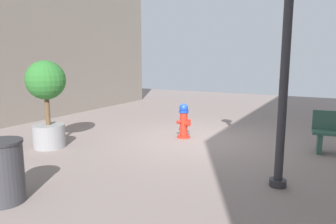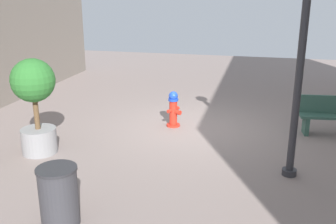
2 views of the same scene
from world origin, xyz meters
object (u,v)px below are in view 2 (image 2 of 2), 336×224
planter_tree (35,98)px  bench_near (336,115)px  fire_hydrant (173,109)px  trash_bin (59,196)px  street_lamp (303,42)px

planter_tree → bench_near: bearing=-157.0°
fire_hydrant → bench_near: (-3.98, -0.36, 0.03)m
fire_hydrant → planter_tree: bearing=44.0°
bench_near → planter_tree: planter_tree is taller
fire_hydrant → bench_near: 4.00m
bench_near → trash_bin: size_ratio=1.88×
fire_hydrant → trash_bin: 4.80m
fire_hydrant → planter_tree: (2.46, 2.37, 0.76)m
trash_bin → street_lamp: bearing=-143.8°
fire_hydrant → trash_bin: size_ratio=0.99×
fire_hydrant → trash_bin: bearing=82.0°
planter_tree → trash_bin: size_ratio=2.21×
fire_hydrant → planter_tree: 3.50m
fire_hydrant → street_lamp: (-2.80, 2.22, 2.09)m
fire_hydrant → trash_bin: trash_bin is taller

